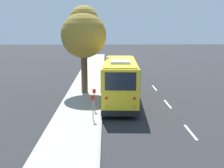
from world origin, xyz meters
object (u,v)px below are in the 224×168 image
(parked_sedan_maroon, at_px, (112,66))
(sign_post_near, at_px, (93,107))
(sign_post_far, at_px, (94,99))
(parked_sedan_navy, at_px, (112,61))
(street_tree, at_px, (84,33))
(shuttle_bus, at_px, (120,80))
(parked_sedan_white, at_px, (113,74))

(parked_sedan_maroon, bearing_deg, sign_post_near, 175.59)
(sign_post_near, bearing_deg, sign_post_far, 0.00)
(parked_sedan_navy, height_order, street_tree, street_tree)
(shuttle_bus, relative_size, sign_post_far, 5.76)
(parked_sedan_white, xyz_separation_m, parked_sedan_navy, (12.84, -0.17, -0.02))
(parked_sedan_white, distance_m, parked_sedan_maroon, 6.69)
(sign_post_near, bearing_deg, shuttle_bus, -23.88)
(street_tree, bearing_deg, parked_sedan_navy, -8.37)
(sign_post_near, bearing_deg, parked_sedan_maroon, -4.27)
(parked_sedan_maroon, bearing_deg, parked_sedan_white, -179.69)
(parked_sedan_navy, bearing_deg, parked_sedan_white, 178.85)
(parked_sedan_maroon, height_order, sign_post_far, sign_post_far)
(parked_sedan_white, relative_size, sign_post_far, 2.94)
(parked_sedan_navy, distance_m, sign_post_near, 27.77)
(street_tree, bearing_deg, parked_sedan_white, -21.44)
(street_tree, relative_size, sign_post_near, 4.94)
(shuttle_bus, relative_size, parked_sedan_white, 1.96)
(parked_sedan_maroon, relative_size, sign_post_near, 2.69)
(parked_sedan_maroon, distance_m, street_tree, 14.78)
(street_tree, height_order, sign_post_near, street_tree)
(street_tree, distance_m, sign_post_near, 9.11)
(shuttle_bus, distance_m, sign_post_far, 3.14)
(shuttle_bus, height_order, parked_sedan_maroon, shuttle_bus)
(sign_post_near, distance_m, sign_post_far, 2.06)
(sign_post_far, bearing_deg, sign_post_near, 180.00)
(parked_sedan_white, bearing_deg, shuttle_bus, -179.70)
(parked_sedan_white, xyz_separation_m, street_tree, (-7.01, 2.75, 4.81))
(parked_sedan_navy, distance_m, street_tree, 20.64)
(parked_sedan_white, relative_size, parked_sedan_navy, 1.07)
(parked_sedan_maroon, xyz_separation_m, sign_post_near, (-21.56, 1.61, 0.36))
(parked_sedan_navy, bearing_deg, parked_sedan_maroon, 177.54)
(parked_sedan_maroon, xyz_separation_m, street_tree, (-13.70, 2.70, 4.84))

